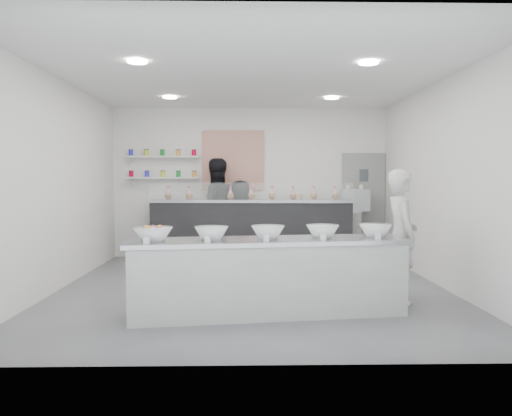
{
  "coord_description": "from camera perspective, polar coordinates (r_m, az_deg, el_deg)",
  "views": [
    {
      "loc": [
        -0.1,
        -7.11,
        1.56
      ],
      "look_at": [
        0.06,
        0.4,
        1.14
      ],
      "focal_mm": 35.0,
      "sensor_mm": 36.0,
      "label": 1
    }
  ],
  "objects": [
    {
      "name": "staff_right",
      "position": [
        9.81,
        -1.83,
        -1.33
      ],
      "size": [
        0.88,
        0.71,
        1.56
      ],
      "primitive_type": "imported",
      "rotation": [
        0.0,
        0.0,
        3.45
      ],
      "color": "black",
      "rests_on": "floor"
    },
    {
      "name": "woman_prep",
      "position": [
        6.61,
        16.24,
        -3.09
      ],
      "size": [
        0.41,
        0.62,
        1.69
      ],
      "primitive_type": "imported",
      "rotation": [
        0.0,
        0.0,
        1.57
      ],
      "color": "beige",
      "rests_on": "floor"
    },
    {
      "name": "prep_bowls",
      "position": [
        5.75,
        1.37,
        -2.79
      ],
      "size": [
        3.02,
        0.87,
        0.15
      ],
      "primitive_type": null,
      "rotation": [
        0.0,
        0.0,
        0.13
      ],
      "color": "white",
      "rests_on": "prep_counter"
    },
    {
      "name": "cookie_bags",
      "position": [
        9.53,
        -0.55,
        1.75
      ],
      "size": [
        3.33,
        0.32,
        0.25
      ],
      "primitive_type": null,
      "rotation": [
        0.0,
        0.0,
        -0.06
      ],
      "color": "pink",
      "rests_on": "back_bar"
    },
    {
      "name": "back_wall",
      "position": [
        10.11,
        -0.65,
        2.9
      ],
      "size": [
        5.5,
        0.0,
        5.5
      ],
      "primitive_type": "plane",
      "rotation": [
        1.57,
        0.0,
        0.0
      ],
      "color": "white",
      "rests_on": "floor"
    },
    {
      "name": "preserve_jars",
      "position": [
        10.13,
        -10.63,
        4.99
      ],
      "size": [
        1.45,
        0.1,
        0.56
      ],
      "primitive_type": null,
      "color": "#C50029",
      "rests_on": "jar_shelf_lower"
    },
    {
      "name": "cup_stacks",
      "position": [
        9.96,
        5.12,
        0.63
      ],
      "size": [
        0.25,
        0.24,
        0.34
      ],
      "primitive_type": null,
      "color": "beige",
      "rests_on": "espresso_ledge"
    },
    {
      "name": "label_cards",
      "position": [
        5.24,
        0.9,
        -3.84
      ],
      "size": [
        2.66,
        0.04,
        0.07
      ],
      "primitive_type": null,
      "color": "white",
      "rests_on": "prep_counter"
    },
    {
      "name": "ceiling",
      "position": [
        7.26,
        -0.42,
        14.68
      ],
      "size": [
        6.0,
        6.0,
        0.0
      ],
      "primitive_type": "plane",
      "rotation": [
        3.14,
        0.0,
        0.0
      ],
      "color": "white",
      "rests_on": "floor"
    },
    {
      "name": "back_bar",
      "position": [
        9.58,
        -0.55,
        -2.56
      ],
      "size": [
        3.86,
        0.91,
        1.19
      ],
      "primitive_type": "cube",
      "rotation": [
        0.0,
        0.0,
        -0.06
      ],
      "color": "black",
      "rests_on": "floor"
    },
    {
      "name": "downlight_1",
      "position": [
        6.45,
        12.74,
        15.88
      ],
      "size": [
        0.24,
        0.24,
        0.02
      ],
      "primitive_type": "cylinder",
      "color": "white",
      "rests_on": "ceiling"
    },
    {
      "name": "jar_shelf_lower",
      "position": [
        10.15,
        -10.6,
        3.41
      ],
      "size": [
        1.45,
        0.22,
        0.04
      ],
      "primitive_type": "cube",
      "color": "silver",
      "rests_on": "back_wall"
    },
    {
      "name": "downlight_3",
      "position": [
        8.95,
        8.64,
        12.33
      ],
      "size": [
        0.24,
        0.24,
        0.02
      ],
      "primitive_type": "cylinder",
      "color": "white",
      "rests_on": "ceiling"
    },
    {
      "name": "jar_shelf_upper",
      "position": [
        10.16,
        -10.62,
        5.78
      ],
      "size": [
        1.45,
        0.22,
        0.04
      ],
      "primitive_type": "cube",
      "color": "silver",
      "rests_on": "back_wall"
    },
    {
      "name": "staff_left",
      "position": [
        9.81,
        -4.68,
        -0.11
      ],
      "size": [
        1.15,
        1.02,
        1.98
      ],
      "primitive_type": "imported",
      "rotation": [
        0.0,
        0.0,
        3.47
      ],
      "color": "black",
      "rests_on": "floor"
    },
    {
      "name": "downlight_0",
      "position": [
        6.41,
        -13.43,
        15.95
      ],
      "size": [
        0.24,
        0.24,
        0.02
      ],
      "primitive_type": "cylinder",
      "color": "white",
      "rests_on": "ceiling"
    },
    {
      "name": "pattern_panel",
      "position": [
        10.1,
        -2.65,
        5.45
      ],
      "size": [
        1.25,
        0.03,
        1.2
      ],
      "primitive_type": "cube",
      "color": "#B6371F",
      "rests_on": "back_wall"
    },
    {
      "name": "sneeze_guard",
      "position": [
        9.2,
        -0.64,
        1.91
      ],
      "size": [
        3.77,
        0.23,
        0.32
      ],
      "primitive_type": "cube",
      "rotation": [
        0.0,
        0.0,
        -0.06
      ],
      "color": "white",
      "rests_on": "back_bar"
    },
    {
      "name": "left_wall",
      "position": [
        7.59,
        -21.68,
        2.56
      ],
      "size": [
        0.0,
        6.0,
        6.0
      ],
      "primitive_type": "plane",
      "rotation": [
        1.57,
        0.0,
        1.57
      ],
      "color": "white",
      "rests_on": "floor"
    },
    {
      "name": "downlight_2",
      "position": [
        8.92,
        -9.81,
        12.35
      ],
      "size": [
        0.24,
        0.24,
        0.02
      ],
      "primitive_type": "cylinder",
      "color": "white",
      "rests_on": "ceiling"
    },
    {
      "name": "espresso_machine",
      "position": [
        10.14,
        11.18,
        0.86
      ],
      "size": [
        0.55,
        0.38,
        0.42
      ],
      "primitive_type": "cube",
      "color": "#93969E",
      "rests_on": "espresso_ledge"
    },
    {
      "name": "espresso_ledge",
      "position": [
        10.09,
        8.22,
        -2.99
      ],
      "size": [
        1.27,
        0.4,
        0.94
      ],
      "primitive_type": "cube",
      "color": "#A5A5A1",
      "rests_on": "floor"
    },
    {
      "name": "right_wall",
      "position": [
        7.66,
        20.64,
        2.58
      ],
      "size": [
        0.0,
        6.0,
        6.0
      ],
      "primitive_type": "plane",
      "rotation": [
        1.57,
        0.0,
        -1.57
      ],
      "color": "white",
      "rests_on": "floor"
    },
    {
      "name": "floor",
      "position": [
        7.28,
        -0.41,
        -9.13
      ],
      "size": [
        6.0,
        6.0,
        0.0
      ],
      "primitive_type": "plane",
      "color": "#515156",
      "rests_on": "ground"
    },
    {
      "name": "back_door",
      "position": [
        10.38,
        12.16,
        0.35
      ],
      "size": [
        0.88,
        0.04,
        2.1
      ],
      "primitive_type": "cube",
      "color": "gray",
      "rests_on": "floor"
    },
    {
      "name": "prep_counter",
      "position": [
        5.82,
        1.37,
        -7.86
      ],
      "size": [
        3.29,
        1.14,
        0.88
      ],
      "primitive_type": "cube",
      "rotation": [
        0.0,
        0.0,
        0.13
      ],
      "color": "#A5A5A1",
      "rests_on": "floor"
    }
  ]
}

